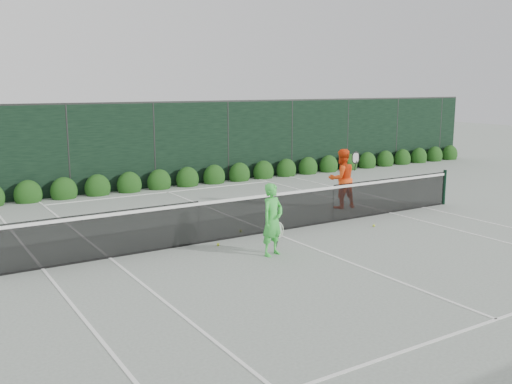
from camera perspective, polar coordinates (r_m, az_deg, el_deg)
ground at (r=14.30m, az=1.49°, el=-4.03°), size 80.00×80.00×0.00m
tennis_net at (r=14.16m, az=1.42°, el=-1.96°), size 12.90×0.10×1.07m
player_woman at (r=12.23m, az=1.67°, el=-2.78°), size 0.68×0.52×1.57m
player_man at (r=17.11m, az=8.56°, el=1.33°), size 0.97×0.78×1.77m
court_lines at (r=14.30m, az=1.49°, el=-4.01°), size 11.03×23.83×0.01m
windscreen_fence at (r=11.86m, az=8.79°, el=0.29°), size 32.00×21.07×3.06m
hedge_row at (r=20.46m, az=-9.66°, el=0.96°), size 31.66×0.65×0.94m
tennis_balls at (r=14.07m, az=2.47°, el=-4.14°), size 4.34×1.42×0.07m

